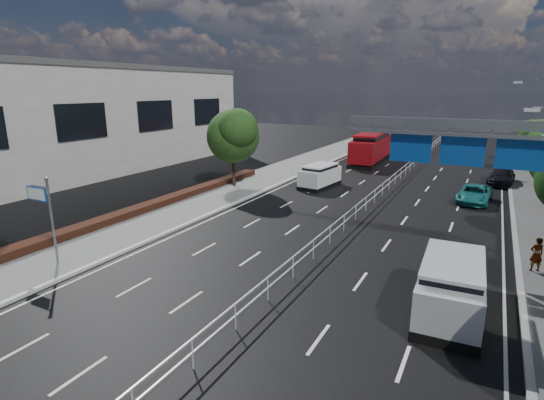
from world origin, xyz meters
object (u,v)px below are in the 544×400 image
at_px(red_bus, 372,147).
at_px(overhead_gantry, 480,146).
at_px(parked_car_teal, 474,194).
at_px(parked_car_dark, 502,176).
at_px(pedestrian_a, 536,254).
at_px(near_car_dark, 393,141).
at_px(silver_minivan, 451,287).
at_px(white_minivan, 320,176).
at_px(near_car_silver, 367,156).
at_px(toilet_sign, 44,205).

bearing_deg(red_bus, overhead_gantry, -68.00).
bearing_deg(parked_car_teal, parked_car_dark, 82.22).
xyz_separation_m(parked_car_dark, pedestrian_a, (1.30, -20.53, 0.24)).
bearing_deg(parked_car_teal, red_bus, 133.51).
bearing_deg(near_car_dark, silver_minivan, 109.04).
relative_size(white_minivan, near_car_silver, 1.02).
xyz_separation_m(silver_minivan, parked_car_teal, (0.00, 18.09, -0.43)).
xyz_separation_m(toilet_sign, white_minivan, (5.42, 21.50, -1.99)).
height_order(red_bus, parked_car_dark, red_bus).
height_order(toilet_sign, parked_car_dark, toilet_sign).
relative_size(red_bus, parked_car_dark, 2.36).
xyz_separation_m(silver_minivan, parked_car_dark, (1.80, 26.09, -0.37)).
bearing_deg(parked_car_dark, silver_minivan, -87.97).
height_order(toilet_sign, white_minivan, toilet_sign).
height_order(parked_car_teal, pedestrian_a, pedestrian_a).
bearing_deg(pedestrian_a, parked_car_dark, -109.80).
bearing_deg(white_minivan, pedestrian_a, -31.44).
xyz_separation_m(toilet_sign, parked_car_dark, (19.25, 30.00, -2.25)).
bearing_deg(overhead_gantry, parked_car_teal, 91.15).
bearing_deg(near_car_dark, red_bus, 97.56).
distance_m(toilet_sign, near_car_dark, 52.05).
bearing_deg(silver_minivan, parked_car_dark, 83.97).
relative_size(white_minivan, pedestrian_a, 2.94).
bearing_deg(near_car_dark, near_car_silver, 96.59).
xyz_separation_m(white_minivan, parked_car_teal, (12.03, 0.50, -0.32)).
relative_size(white_minivan, parked_car_dark, 0.98).
bearing_deg(toilet_sign, overhead_gantry, 29.60).
bearing_deg(near_car_dark, parked_car_dark, 127.56).
height_order(overhead_gantry, parked_car_dark, overhead_gantry).
xyz_separation_m(near_car_dark, parked_car_teal, (12.28, -29.75, -0.13)).
bearing_deg(silver_minivan, near_car_silver, 108.30).
height_order(toilet_sign, pedestrian_a, toilet_sign).
xyz_separation_m(overhead_gantry, white_minivan, (-12.27, 11.45, -4.65)).
xyz_separation_m(toilet_sign, silver_minivan, (17.45, 3.91, -1.88)).
distance_m(overhead_gantry, near_car_dark, 43.80).
height_order(near_car_dark, parked_car_dark, near_car_dark).
xyz_separation_m(overhead_gantry, near_car_silver, (-11.96, 25.40, -4.82)).
distance_m(toilet_sign, red_bus, 36.90).
xyz_separation_m(toilet_sign, parked_car_teal, (17.45, 22.00, -2.31)).
relative_size(toilet_sign, parked_car_teal, 0.95).
height_order(overhead_gantry, near_car_silver, overhead_gantry).
height_order(red_bus, pedestrian_a, red_bus).
distance_m(overhead_gantry, parked_car_dark, 20.60).
distance_m(near_car_dark, parked_car_teal, 32.18).
height_order(near_car_dark, parked_car_teal, near_car_dark).
xyz_separation_m(white_minivan, parked_car_dark, (13.83, 8.50, -0.26)).
bearing_deg(parked_car_dark, overhead_gantry, -88.50).
distance_m(silver_minivan, parked_car_teal, 18.09).
xyz_separation_m(near_car_dark, pedestrian_a, (15.38, -42.28, 0.17)).
distance_m(white_minivan, red_bus, 14.92).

